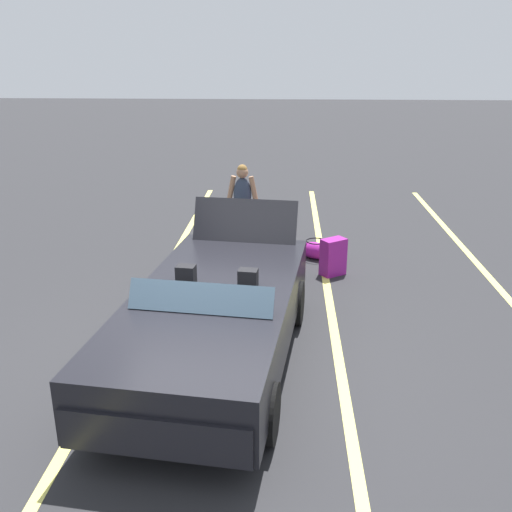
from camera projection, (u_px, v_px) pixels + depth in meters
ground_plane at (215, 365)px, 6.79m from camera, size 80.00×80.00×0.00m
lot_line_near at (114, 362)px, 6.85m from camera, size 18.00×0.12×0.01m
lot_line_mid at (340, 368)px, 6.72m from camera, size 18.00×0.12×0.01m
convertible_car at (209, 328)px, 6.41m from camera, size 4.34×2.23×1.52m
suitcase_large_black at (268, 256)px, 9.31m from camera, size 0.52×0.37×1.05m
suitcase_medium_bright at (333, 257)px, 9.44m from camera, size 0.43×0.47×0.62m
suitcase_small_carryon at (272, 245)px, 10.19m from camera, size 0.28×0.37×0.74m
duffel_bag at (316, 250)px, 10.22m from camera, size 0.57×0.71×0.34m
traveler_person at (243, 205)px, 10.21m from camera, size 0.25×0.61×1.65m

